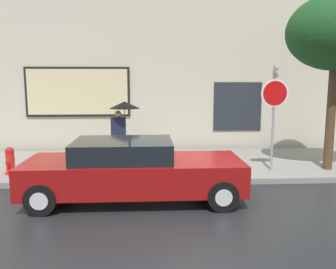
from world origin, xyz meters
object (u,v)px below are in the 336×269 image
at_px(parked_car, 132,170).
at_px(fire_hydrant, 10,161).
at_px(pedestrian_with_umbrella, 123,114).
at_px(stop_sign, 274,107).

height_order(parked_car, fire_hydrant, parked_car).
distance_m(parked_car, pedestrian_with_umbrella, 3.61).
bearing_deg(pedestrian_with_umbrella, parked_car, -82.70).
height_order(parked_car, stop_sign, stop_sign).
relative_size(fire_hydrant, stop_sign, 0.29).
bearing_deg(parked_car, fire_hydrant, 151.42).
xyz_separation_m(parked_car, stop_sign, (3.82, 1.84, 1.27)).
xyz_separation_m(parked_car, fire_hydrant, (-3.35, 1.83, -0.17)).
height_order(fire_hydrant, pedestrian_with_umbrella, pedestrian_with_umbrella).
xyz_separation_m(fire_hydrant, pedestrian_with_umbrella, (2.91, 1.63, 1.11)).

